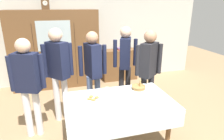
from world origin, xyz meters
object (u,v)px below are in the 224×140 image
at_px(tea_cup_back_edge, 90,106).
at_px(mantel_clock, 45,4).
at_px(tea_cup_mid_left, 149,94).
at_px(tea_cup_near_left, 107,90).
at_px(spoon_far_right, 167,101).
at_px(person_behind_table_left, 148,66).
at_px(spoon_front_edge, 120,90).
at_px(tea_cup_mid_right, 129,108).
at_px(tea_cup_front_edge, 139,96).
at_px(spoon_near_right, 95,115).
at_px(person_behind_table_right, 28,80).
at_px(person_near_right_end, 125,58).
at_px(wall_cabinet, 56,50).
at_px(book_stack, 120,49).
at_px(person_beside_shelf, 93,66).
at_px(bread_basket, 139,87).
at_px(bookshelf_low, 120,65).
at_px(pastry_plate, 93,99).
at_px(person_by_cabinet, 58,67).
at_px(tea_cup_far_left, 121,101).
at_px(dining_table, 120,107).

bearing_deg(tea_cup_back_edge, mantel_clock, 102.17).
relative_size(mantel_clock, tea_cup_mid_left, 1.85).
bearing_deg(tea_cup_mid_left, tea_cup_near_left, 149.69).
relative_size(spoon_far_right, person_behind_table_left, 0.07).
bearing_deg(tea_cup_back_edge, spoon_front_edge, 37.19).
distance_m(tea_cup_mid_right, tea_cup_front_edge, 0.42).
distance_m(tea_cup_mid_right, spoon_near_right, 0.48).
xyz_separation_m(person_behind_table_right, person_near_right_end, (1.81, 0.65, 0.03)).
xyz_separation_m(tea_cup_mid_left, spoon_near_right, (-0.93, -0.33, -0.02)).
relative_size(wall_cabinet, tea_cup_mid_right, 16.81).
bearing_deg(book_stack, person_beside_shelf, -121.93).
bearing_deg(bread_basket, bookshelf_low, 80.26).
distance_m(book_stack, tea_cup_mid_left, 2.62).
distance_m(wall_cabinet, person_behind_table_right, 2.07).
xyz_separation_m(tea_cup_back_edge, person_behind_table_left, (1.21, 0.72, 0.27)).
relative_size(book_stack, tea_cup_back_edge, 1.60).
relative_size(mantel_clock, tea_cup_mid_right, 1.85).
bearing_deg(pastry_plate, book_stack, 63.92).
xyz_separation_m(book_stack, person_behind_table_right, (-2.15, -2.08, 0.09)).
bearing_deg(person_by_cabinet, tea_cup_back_edge, -68.62).
bearing_deg(pastry_plate, tea_cup_mid_left, -7.30).
height_order(bread_basket, person_by_cabinet, person_by_cabinet).
bearing_deg(person_near_right_end, tea_cup_back_edge, -126.59).
bearing_deg(person_near_right_end, person_beside_shelf, -158.60).
xyz_separation_m(book_stack, tea_cup_far_left, (-0.84, -2.69, -0.15)).
bearing_deg(spoon_near_right, wall_cabinet, 99.38).
distance_m(tea_cup_front_edge, spoon_far_right, 0.42).
bearing_deg(person_behind_table_left, bookshelf_low, 87.56).
height_order(tea_cup_back_edge, person_behind_table_right, person_behind_table_right).
relative_size(wall_cabinet, book_stack, 10.51).
distance_m(spoon_front_edge, person_behind_table_right, 1.47).
xyz_separation_m(pastry_plate, person_behind_table_right, (-0.93, 0.40, 0.26)).
relative_size(wall_cabinet, spoon_near_right, 18.37).
bearing_deg(spoon_far_right, tea_cup_mid_left, 125.79).
xyz_separation_m(dining_table, spoon_front_edge, (0.13, 0.36, 0.10)).
bearing_deg(person_beside_shelf, pastry_plate, -100.72).
bearing_deg(book_stack, wall_cabinet, -178.33).
height_order(tea_cup_mid_left, pastry_plate, tea_cup_mid_left).
height_order(tea_cup_back_edge, pastry_plate, tea_cup_back_edge).
relative_size(book_stack, tea_cup_mid_left, 1.60).
height_order(tea_cup_near_left, spoon_near_right, tea_cup_near_left).
bearing_deg(tea_cup_mid_right, spoon_near_right, -178.64).
relative_size(bookshelf_low, person_by_cabinet, 0.57).
xyz_separation_m(tea_cup_front_edge, spoon_far_right, (0.34, -0.24, -0.02)).
bearing_deg(spoon_front_edge, person_behind_table_right, 172.43).
xyz_separation_m(tea_cup_far_left, person_behind_table_left, (0.75, 0.68, 0.27)).
height_order(tea_cup_near_left, person_behind_table_left, person_behind_table_left).
bearing_deg(person_behind_table_right, mantel_clock, 82.28).
height_order(spoon_far_right, person_beside_shelf, person_beside_shelf).
height_order(tea_cup_mid_left, tea_cup_front_edge, same).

